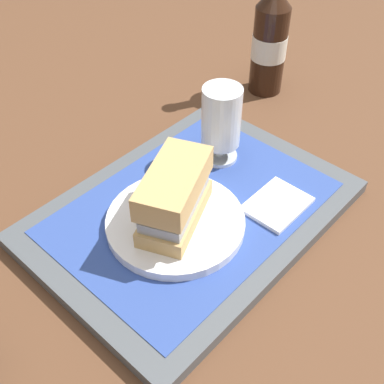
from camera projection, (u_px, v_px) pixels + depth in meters
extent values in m
plane|color=brown|center=(192.00, 217.00, 0.71)|extent=(3.00, 3.00, 0.00)
cube|color=#4C5156|center=(192.00, 212.00, 0.70)|extent=(0.44, 0.32, 0.02)
cube|color=#2D4793|center=(192.00, 207.00, 0.69)|extent=(0.38, 0.27, 0.00)
cylinder|color=white|center=(175.00, 222.00, 0.66)|extent=(0.19, 0.19, 0.01)
cube|color=tan|center=(175.00, 212.00, 0.65)|extent=(0.14, 0.11, 0.02)
cube|color=#9EA3A8|center=(175.00, 202.00, 0.64)|extent=(0.13, 0.10, 0.02)
cube|color=silver|center=(175.00, 195.00, 0.63)|extent=(0.12, 0.09, 0.01)
sphere|color=#47932D|center=(187.00, 165.00, 0.66)|extent=(0.04, 0.04, 0.04)
cube|color=tan|center=(174.00, 183.00, 0.61)|extent=(0.14, 0.11, 0.04)
cylinder|color=silver|center=(219.00, 156.00, 0.77)|extent=(0.06, 0.06, 0.01)
cylinder|color=silver|center=(220.00, 148.00, 0.76)|extent=(0.01, 0.01, 0.02)
cylinder|color=silver|center=(221.00, 117.00, 0.72)|extent=(0.06, 0.06, 0.09)
cylinder|color=gold|center=(221.00, 130.00, 0.74)|extent=(0.06, 0.06, 0.05)
cylinder|color=white|center=(222.00, 114.00, 0.72)|extent=(0.05, 0.05, 0.01)
cube|color=white|center=(277.00, 204.00, 0.69)|extent=(0.09, 0.07, 0.01)
cylinder|color=black|center=(269.00, 51.00, 0.91)|extent=(0.06, 0.06, 0.17)
cylinder|color=silver|center=(269.00, 47.00, 0.90)|extent=(0.07, 0.07, 0.05)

